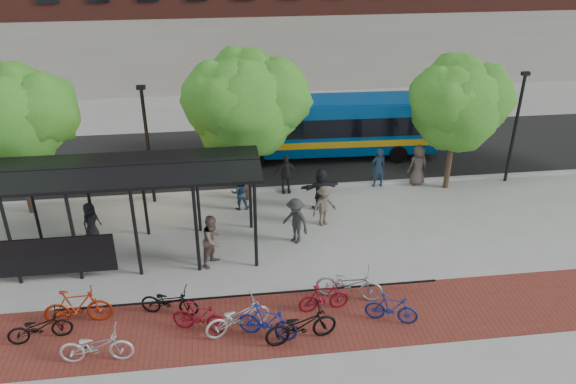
{
  "coord_description": "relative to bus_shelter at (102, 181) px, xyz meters",
  "views": [
    {
      "loc": [
        -4.0,
        -18.41,
        11.36
      ],
      "look_at": [
        -1.56,
        0.61,
        1.6
      ],
      "focal_mm": 35.0,
      "sensor_mm": 36.0,
      "label": 1
    }
  ],
  "objects": [
    {
      "name": "bike_4",
      "position": [
        2.26,
        -3.66,
        -2.52
      ],
      "size": [
        1.94,
        1.09,
        0.97
      ],
      "primitive_type": "imported",
      "rotation": [
        0.0,
        0.0,
        1.31
      ],
      "color": "black",
      "rests_on": "ground"
    },
    {
      "name": "bike_rack_rail",
      "position": [
        4.83,
        -3.62,
        -3.0
      ],
      "size": [
        12.0,
        0.05,
        0.95
      ],
      "primitive_type": "cube",
      "color": "black",
      "rests_on": "ground"
    },
    {
      "name": "pedestrian_7",
      "position": [
        11.07,
        4.28,
        -2.08
      ],
      "size": [
        0.71,
        0.51,
        1.84
      ],
      "primitive_type": "imported",
      "rotation": [
        0.0,
        0.0,
        3.25
      ],
      "color": "#1E2F47",
      "rests_on": "ground"
    },
    {
      "name": "brick_strip",
      "position": [
        6.13,
        -4.52,
        -3.0
      ],
      "size": [
        24.0,
        3.0,
        0.01
      ],
      "primitive_type": "cube",
      "color": "maroon",
      "rests_on": "ground"
    },
    {
      "name": "bike_5",
      "position": [
        3.2,
        -4.57,
        -2.48
      ],
      "size": [
        1.79,
        1.02,
        1.04
      ],
      "primitive_type": "imported",
      "rotation": [
        0.0,
        0.0,
        1.24
      ],
      "color": "maroon",
      "rests_on": "ground"
    },
    {
      "name": "bike_10",
      "position": [
        7.95,
        -3.59,
        -2.43
      ],
      "size": [
        2.29,
        1.39,
        1.13
      ],
      "primitive_type": "imported",
      "rotation": [
        0.0,
        0.0,
        1.25
      ],
      "color": "#949597",
      "rests_on": "ground"
    },
    {
      "name": "pedestrian_2",
      "position": [
        4.79,
        2.93,
        -2.24
      ],
      "size": [
        0.78,
        0.62,
        1.53
      ],
      "primitive_type": "imported",
      "rotation": [
        0.0,
        0.0,
        3.2
      ],
      "color": "#1E3547",
      "rests_on": "ground"
    },
    {
      "name": "pedestrian_0",
      "position": [
        -0.92,
        1.2,
        -2.23
      ],
      "size": [
        0.84,
        0.9,
        1.55
      ],
      "primitive_type": "imported",
      "rotation": [
        0.0,
        0.0,
        0.94
      ],
      "color": "black",
      "rests_on": "ground"
    },
    {
      "name": "bus_shelter",
      "position": [
        0.0,
        0.0,
        0.0
      ],
      "size": [
        10.6,
        3.07,
        3.6
      ],
      "color": "black",
      "rests_on": "ground"
    },
    {
      "name": "pedestrian_3",
      "position": [
        8.02,
        1.18,
        -2.16
      ],
      "size": [
        1.25,
        1.02,
        1.69
      ],
      "primitive_type": "imported",
      "rotation": [
        0.0,
        0.0,
        0.42
      ],
      "color": "brown",
      "rests_on": "ground"
    },
    {
      "name": "tree_b",
      "position": [
        5.23,
        3.83,
        1.46
      ],
      "size": [
        5.15,
        4.2,
        6.47
      ],
      "color": "#382619",
      "rests_on": "ground"
    },
    {
      "name": "bike_1",
      "position": [
        -0.45,
        -3.74,
        -2.39
      ],
      "size": [
        2.04,
        0.63,
        1.21
      ],
      "primitive_type": "imported",
      "rotation": [
        0.0,
        0.0,
        1.6
      ],
      "color": "#9C2A0E",
      "rests_on": "ground"
    },
    {
      "name": "curb",
      "position": [
        8.13,
        4.48,
        -2.94
      ],
      "size": [
        160.0,
        0.25,
        0.12
      ],
      "primitive_type": "cube",
      "color": "#B7B7B2",
      "rests_on": "ground"
    },
    {
      "name": "lamp_post_right",
      "position": [
        17.13,
        4.08,
        -0.25
      ],
      "size": [
        0.35,
        0.2,
        5.12
      ],
      "color": "black",
      "rests_on": "ground"
    },
    {
      "name": "bike_6",
      "position": [
        4.32,
        -4.73,
        -2.46
      ],
      "size": [
        2.16,
        1.36,
        1.07
      ],
      "primitive_type": "imported",
      "rotation": [
        0.0,
        0.0,
        1.91
      ],
      "color": "#B0B1B3",
      "rests_on": "ground"
    },
    {
      "name": "tree_a",
      "position": [
        -3.77,
        3.83,
        1.24
      ],
      "size": [
        4.9,
        4.0,
        6.18
      ],
      "color": "#382619",
      "rests_on": "ground"
    },
    {
      "name": "tree_c",
      "position": [
        14.22,
        3.83,
        1.06
      ],
      "size": [
        4.66,
        3.8,
        5.92
      ],
      "color": "#382619",
      "rests_on": "ground"
    },
    {
      "name": "bike_9",
      "position": [
        7.03,
        -4.09,
        -2.51
      ],
      "size": [
        1.65,
        0.6,
        0.97
      ],
      "primitive_type": "imported",
      "rotation": [
        0.0,
        0.0,
        1.66
      ],
      "color": "maroon",
      "rests_on": "ground"
    },
    {
      "name": "pedestrian_9",
      "position": [
        6.72,
        0.04,
        -2.09
      ],
      "size": [
        1.27,
        1.34,
        1.82
      ],
      "primitive_type": "imported",
      "rotation": [
        0.0,
        0.0,
        5.4
      ],
      "color": "#2A2A2A",
      "rests_on": "ground"
    },
    {
      "name": "bike_8",
      "position": [
        6.12,
        -5.37,
        -2.43
      ],
      "size": [
        2.27,
        1.13,
        1.14
      ],
      "primitive_type": "imported",
      "rotation": [
        0.0,
        0.0,
        1.75
      ],
      "color": "black",
      "rests_on": "ground"
    },
    {
      "name": "bike_2",
      "position": [
        0.38,
        -5.47,
        -2.46
      ],
      "size": [
        2.06,
        0.79,
        1.07
      ],
      "primitive_type": "imported",
      "rotation": [
        0.0,
        0.0,
        1.53
      ],
      "color": "#B7B7BA",
      "rests_on": "ground"
    },
    {
      "name": "ground",
      "position": [
        8.13,
        0.48,
        -3.0
      ],
      "size": [
        160.0,
        160.0,
        0.0
      ],
      "primitive_type": "plane",
      "color": "#9E9E99",
      "rests_on": "ground"
    },
    {
      "name": "asphalt_street",
      "position": [
        8.13,
        8.48,
        -2.99
      ],
      "size": [
        160.0,
        8.0,
        0.01
      ],
      "primitive_type": "cube",
      "color": "black",
      "rests_on": "ground"
    },
    {
      "name": "bike_7",
      "position": [
        5.17,
        -5.09,
        -2.45
      ],
      "size": [
        1.88,
        1.21,
        1.1
      ],
      "primitive_type": "imported",
      "rotation": [
        0.0,
        0.0,
        1.16
      ],
      "color": "navy",
      "rests_on": "ground"
    },
    {
      "name": "bike_0",
      "position": [
        -1.41,
        -4.38,
        -2.53
      ],
      "size": [
        1.88,
        0.95,
        0.94
      ],
      "primitive_type": "imported",
      "rotation": [
        0.0,
        0.0,
        1.76
      ],
      "color": "black",
      "rests_on": "ground"
    },
    {
      "name": "pedestrian_8",
      "position": [
        3.65,
        -1.02,
        -2.04
      ],
      "size": [
        1.13,
        1.18,
        1.91
      ],
      "primitive_type": "imported",
      "rotation": [
        0.0,
        0.0,
        0.95
      ],
      "color": "brown",
      "rests_on": "ground"
    },
    {
      "name": "bus",
      "position": [
        9.29,
        8.04,
        -1.28
      ],
      "size": [
        11.14,
        2.94,
        2.99
      ],
      "rotation": [
        0.0,
        0.0,
        -0.04
      ],
      "color": "#084A95",
      "rests_on": "ground"
    },
    {
      "name": "pedestrian_5",
      "position": [
        8.14,
        2.55,
        -2.11
      ],
      "size": [
        1.72,
        0.77,
        1.79
      ],
      "primitive_type": "imported",
      "rotation": [
        0.0,
        0.0,
        3.29
      ],
      "color": "black",
      "rests_on": "ground"
    },
    {
      "name": "lamp_post_left",
      "position": [
        1.13,
        4.08,
        -0.25
      ],
      "size": [
        0.35,
        0.2,
        5.12
      ],
      "color": "black",
      "rests_on": "ground"
    },
    {
      "name": "pedestrian_6",
      "position": [
        12.92,
        4.28,
        -2.05
      ],
      "size": [
        1.04,
        0.81,
        1.89
      ],
      "primitive_type": "imported",
      "rotation": [
        0.0,
        0.0,
        3.39
      ],
      "color": "#483F3A",
      "rests_on": "ground"
    },
    {
      "name": "bike_11",
      "position": [
        8.98,
        -4.87,
        -2.51
      ],
      "size": [
        1.67,
        1.02,
        0.97
      ],
      "primitive_type": "imported",
      "rotation": [
        0.0,
        0.0,
        1.19
      ],
      "color": "navy",
      "rests_on": "ground"
    },
    {
      "name": "pedestrian_4",
      "position": [
        6.86,
        4.22,
        -2.12
      ],
      "size": [
        1.06,
        0.51,
        1.77
      ],
      "primitive_type": "imported",
      "rotation": [
        0.0,
        0.0,
        6.36
      ],
      "color": "#272727",
      "rests_on": "ground"
    }
  ]
}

